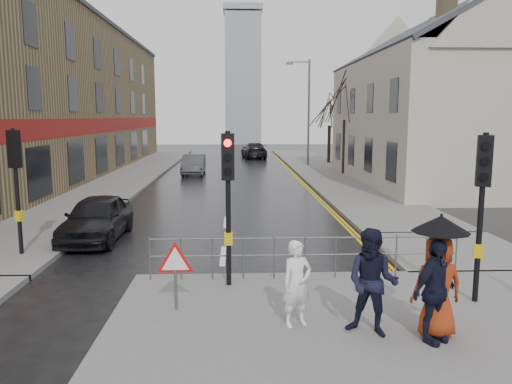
{
  "coord_description": "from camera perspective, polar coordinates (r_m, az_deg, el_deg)",
  "views": [
    {
      "loc": [
        0.36,
        -10.48,
        3.84
      ],
      "look_at": [
        1.02,
        5.39,
        1.44
      ],
      "focal_mm": 35.0,
      "sensor_mm": 36.0,
      "label": 1
    }
  ],
  "objects": [
    {
      "name": "tree_near",
      "position": [
        33.28,
        10.2,
        10.7
      ],
      "size": [
        2.4,
        2.4,
        6.58
      ],
      "color": "black",
      "rests_on": "right_pavement"
    },
    {
      "name": "traffic_signal_far_left",
      "position": [
        14.76,
        -25.77,
        2.38
      ],
      "size": [
        0.34,
        0.33,
        3.4
      ],
      "color": "black",
      "rests_on": "left_pavement"
    },
    {
      "name": "church_tower",
      "position": [
        72.67,
        -1.5,
        12.67
      ],
      "size": [
        5.0,
        5.0,
        18.0
      ],
      "primitive_type": "cube",
      "color": "#979AA0",
      "rests_on": "ground"
    },
    {
      "name": "traffic_signal_near_left",
      "position": [
        10.76,
        -3.21,
        1.22
      ],
      "size": [
        0.28,
        0.27,
        3.4
      ],
      "color": "black",
      "rests_on": "near_pavement"
    },
    {
      "name": "car_mid",
      "position": [
        33.75,
        -7.13,
        3.14
      ],
      "size": [
        1.43,
        4.07,
        1.34
      ],
      "primitive_type": "imported",
      "rotation": [
        0.0,
        0.0,
        0.0
      ],
      "color": "#3E3F42",
      "rests_on": "ground"
    },
    {
      "name": "street_lamp",
      "position": [
        38.87,
        5.79,
        9.83
      ],
      "size": [
        1.83,
        0.25,
        8.0
      ],
      "color": "#595B5E",
      "rests_on": "right_pavement"
    },
    {
      "name": "pedestrian_d",
      "position": [
        8.81,
        19.74,
        -10.63
      ],
      "size": [
        1.09,
        0.92,
        1.75
      ],
      "primitive_type": "imported",
      "rotation": [
        0.0,
        0.0,
        0.59
      ],
      "color": "black",
      "rests_on": "near_pavement"
    },
    {
      "name": "pedestrian_with_umbrella",
      "position": [
        8.99,
        20.11,
        -8.54
      ],
      "size": [
        0.96,
        0.96,
        2.09
      ],
      "color": "maroon",
      "rests_on": "near_pavement"
    },
    {
      "name": "pedestrian_b",
      "position": [
        8.79,
        13.16,
        -10.04
      ],
      "size": [
        1.12,
        1.05,
        1.85
      ],
      "primitive_type": "imported",
      "rotation": [
        0.0,
        0.0,
        -0.5
      ],
      "color": "black",
      "rests_on": "near_pavement"
    },
    {
      "name": "tree_far",
      "position": [
        41.2,
        8.43,
        9.32
      ],
      "size": [
        2.4,
        2.4,
        5.64
      ],
      "color": "black",
      "rests_on": "right_pavement"
    },
    {
      "name": "car_parked",
      "position": [
        16.43,
        -17.74,
        -2.84
      ],
      "size": [
        1.72,
        4.12,
        1.39
      ],
      "primitive_type": "imported",
      "rotation": [
        0.0,
        0.0,
        -0.02
      ],
      "color": "black",
      "rests_on": "ground"
    },
    {
      "name": "right_pavement",
      "position": [
        36.2,
        7.42,
        2.55
      ],
      "size": [
        4.0,
        40.0,
        0.14
      ],
      "primitive_type": "cube",
      "color": "#605E5B",
      "rests_on": "ground"
    },
    {
      "name": "building_right_cream",
      "position": [
        30.78,
        20.16,
        9.83
      ],
      "size": [
        9.0,
        16.4,
        10.1
      ],
      "color": "#B5AE9E",
      "rests_on": "ground"
    },
    {
      "name": "pedestrian_a",
      "position": [
        9.0,
        4.71,
        -10.39
      ],
      "size": [
        0.67,
        0.56,
        1.55
      ],
      "primitive_type": "imported",
      "rotation": [
        0.0,
        0.0,
        0.4
      ],
      "color": "white",
      "rests_on": "near_pavement"
    },
    {
      "name": "guard_railing_front",
      "position": [
        11.58,
        5.63,
        -6.35
      ],
      "size": [
        7.14,
        0.04,
        1.0
      ],
      "color": "#595B5E",
      "rests_on": "near_pavement"
    },
    {
      "name": "left_pavement",
      "position": [
        34.38,
        -13.87,
        2.05
      ],
      "size": [
        4.0,
        44.0,
        0.14
      ],
      "primitive_type": "cube",
      "color": "#605E5B",
      "rests_on": "ground"
    },
    {
      "name": "warning_sign",
      "position": [
        9.75,
        -9.21,
        -8.18
      ],
      "size": [
        0.8,
        0.07,
        1.35
      ],
      "color": "#595B5E",
      "rests_on": "near_pavement"
    },
    {
      "name": "ground",
      "position": [
        11.16,
        -4.17,
        -11.53
      ],
      "size": [
        120.0,
        120.0,
        0.0
      ],
      "primitive_type": "plane",
      "color": "black",
      "rests_on": "ground"
    },
    {
      "name": "building_left_terrace",
      "position": [
        34.77,
        -23.56,
        9.81
      ],
      "size": [
        8.0,
        42.0,
        10.0
      ],
      "primitive_type": "cube",
      "color": "olive",
      "rests_on": "ground"
    },
    {
      "name": "near_pavement",
      "position": [
        8.36,
        17.24,
        -18.61
      ],
      "size": [
        10.0,
        9.0,
        0.14
      ],
      "primitive_type": "cube",
      "color": "#605E5B",
      "rests_on": "ground"
    },
    {
      "name": "car_far",
      "position": [
        46.77,
        -0.23,
        4.78
      ],
      "size": [
        2.46,
        5.15,
        1.45
      ],
      "primitive_type": "imported",
      "rotation": [
        0.0,
        0.0,
        3.23
      ],
      "color": "black",
      "rests_on": "ground"
    },
    {
      "name": "pavement_bridge_right",
      "position": [
        15.28,
        21.54,
        -6.29
      ],
      "size": [
        4.0,
        4.2,
        0.14
      ],
      "primitive_type": "cube",
      "color": "#605E5B",
      "rests_on": "ground"
    },
    {
      "name": "traffic_signal_near_right",
      "position": [
        10.73,
        24.46,
        0.43
      ],
      "size": [
        0.34,
        0.33,
        3.4
      ],
      "color": "black",
      "rests_on": "near_pavement"
    }
  ]
}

